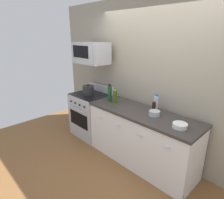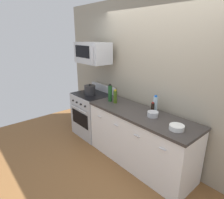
{
  "view_description": "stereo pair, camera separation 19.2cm",
  "coord_description": "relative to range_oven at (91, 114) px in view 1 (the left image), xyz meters",
  "views": [
    {
      "loc": [
        1.69,
        -2.3,
        2.09
      ],
      "look_at": [
        -0.63,
        -0.05,
        0.99
      ],
      "focal_mm": 30.61,
      "sensor_mm": 36.0,
      "label": 1
    },
    {
      "loc": [
        1.82,
        -2.15,
        2.09
      ],
      "look_at": [
        -0.63,
        -0.05,
        0.99
      ],
      "focal_mm": 30.61,
      "sensor_mm": 36.0,
      "label": 2
    }
  ],
  "objects": [
    {
      "name": "range_oven",
      "position": [
        0.0,
        0.0,
        0.0
      ],
      "size": [
        0.76,
        0.69,
        1.07
      ],
      "color": "#B7BABF",
      "rests_on": "ground_plane"
    },
    {
      "name": "bottle_olive_oil",
      "position": [
        0.73,
        -0.0,
        0.57
      ],
      "size": [
        0.07,
        0.07,
        0.25
      ],
      "color": "#385114",
      "rests_on": "countertop_slab"
    },
    {
      "name": "bowl_white_ceramic",
      "position": [
        2.01,
        -0.08,
        0.48
      ],
      "size": [
        0.19,
        0.19,
        0.06
      ],
      "color": "white",
      "rests_on": "countertop_slab"
    },
    {
      "name": "microwave",
      "position": [
        0.0,
        0.04,
        1.28
      ],
      "size": [
        0.74,
        0.44,
        0.4
      ],
      "color": "#B7BABF"
    },
    {
      "name": "counter_unit",
      "position": [
        1.33,
        -0.0,
        -0.01
      ],
      "size": [
        1.91,
        0.66,
        0.92
      ],
      "color": "white",
      "rests_on": "ground_plane"
    },
    {
      "name": "stockpot",
      "position": [
        0.0,
        -0.05,
        0.55
      ],
      "size": [
        0.23,
        0.23,
        0.22
      ],
      "color": "#262628",
      "rests_on": "range_oven"
    },
    {
      "name": "bottle_soy_sauce_dark",
      "position": [
        1.46,
        0.13,
        0.54
      ],
      "size": [
        0.05,
        0.05,
        0.18
      ],
      "color": "black",
      "rests_on": "countertop_slab"
    },
    {
      "name": "bottle_wine_green",
      "position": [
        0.59,
        -0.01,
        0.6
      ],
      "size": [
        0.07,
        0.07,
        0.32
      ],
      "color": "#19471E",
      "rests_on": "countertop_slab"
    },
    {
      "name": "ground_plane",
      "position": [
        1.33,
        -0.0,
        -0.47
      ],
      "size": [
        6.0,
        6.0,
        0.0
      ],
      "primitive_type": "plane",
      "color": "brown"
    },
    {
      "name": "bottle_water_clear",
      "position": [
        1.43,
        0.22,
        0.58
      ],
      "size": [
        0.07,
        0.07,
        0.26
      ],
      "color": "silver",
      "rests_on": "countertop_slab"
    },
    {
      "name": "back_wall",
      "position": [
        1.33,
        0.41,
        0.88
      ],
      "size": [
        5.0,
        0.1,
        2.7
      ],
      "primitive_type": "cube",
      "color": "#9E937F",
      "rests_on": "ground_plane"
    },
    {
      "name": "bowl_steel_prep",
      "position": [
        1.54,
        0.03,
        0.49
      ],
      "size": [
        0.17,
        0.17,
        0.07
      ],
      "color": "#B2B5BA",
      "rests_on": "countertop_slab"
    }
  ]
}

